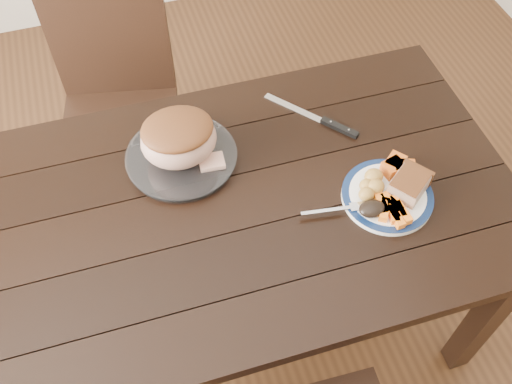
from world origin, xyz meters
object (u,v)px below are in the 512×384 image
object	(u,v)px
pork_slice	(409,185)
roast_joint	(179,140)
fork	(339,209)
dinner_plate	(387,196)
serving_platter	(182,158)
dining_table	(227,223)
carving_knife	(328,123)
chair_far	(118,98)

from	to	relation	value
pork_slice	roast_joint	world-z (taller)	roast_joint
fork	roast_joint	distance (m)	0.47
fork	roast_joint	xyz separation A→B (m)	(-0.36, 0.31, 0.07)
dinner_plate	serving_platter	xyz separation A→B (m)	(-0.50, 0.30, 0.00)
dining_table	carving_knife	distance (m)	0.43
dinner_plate	serving_platter	size ratio (longest dim) A/B	0.80
serving_platter	dinner_plate	bearing A→B (deg)	-30.97
chair_far	fork	world-z (taller)	chair_far
dining_table	fork	size ratio (longest dim) A/B	9.05
dining_table	serving_platter	bearing A→B (deg)	111.97
dining_table	carving_knife	world-z (taller)	carving_knife
dining_table	chair_far	world-z (taller)	chair_far
pork_slice	fork	bearing A→B (deg)	-179.27
dining_table	chair_far	xyz separation A→B (m)	(-0.21, 0.74, -0.13)
fork	pork_slice	bearing A→B (deg)	9.26
dinner_plate	chair_far	bearing A→B (deg)	126.98
dining_table	serving_platter	xyz separation A→B (m)	(-0.08, 0.19, 0.10)
fork	chair_far	bearing A→B (deg)	128.54
serving_platter	dining_table	bearing A→B (deg)	-68.03
dining_table	pork_slice	bearing A→B (deg)	-13.61
dining_table	roast_joint	xyz separation A→B (m)	(-0.08, 0.19, 0.18)
carving_knife	fork	bearing A→B (deg)	-56.01
serving_platter	roast_joint	bearing A→B (deg)	-90.00
chair_far	carving_knife	size ratio (longest dim) A/B	3.56
carving_knife	pork_slice	bearing A→B (deg)	-20.25
dinner_plate	carving_knife	xyz separation A→B (m)	(-0.05, 0.30, -0.00)
serving_platter	fork	bearing A→B (deg)	-40.85
dinner_plate	serving_platter	world-z (taller)	serving_platter
dining_table	dinner_plate	world-z (taller)	dinner_plate
serving_platter	roast_joint	distance (m)	0.08
roast_joint	carving_knife	xyz separation A→B (m)	(0.45, 0.00, -0.08)
chair_far	carving_knife	world-z (taller)	chair_far
chair_far	dinner_plate	distance (m)	1.09
dining_table	serving_platter	size ratio (longest dim) A/B	5.23
pork_slice	fork	distance (m)	0.20
dining_table	dinner_plate	size ratio (longest dim) A/B	6.52
chair_far	dinner_plate	xyz separation A→B (m)	(0.64, -0.85, 0.23)
serving_platter	pork_slice	size ratio (longest dim) A/B	2.96
dining_table	roast_joint	bearing A→B (deg)	111.97
pork_slice	fork	world-z (taller)	pork_slice
fork	carving_knife	xyz separation A→B (m)	(0.09, 0.31, -0.01)
serving_platter	carving_knife	distance (m)	0.45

